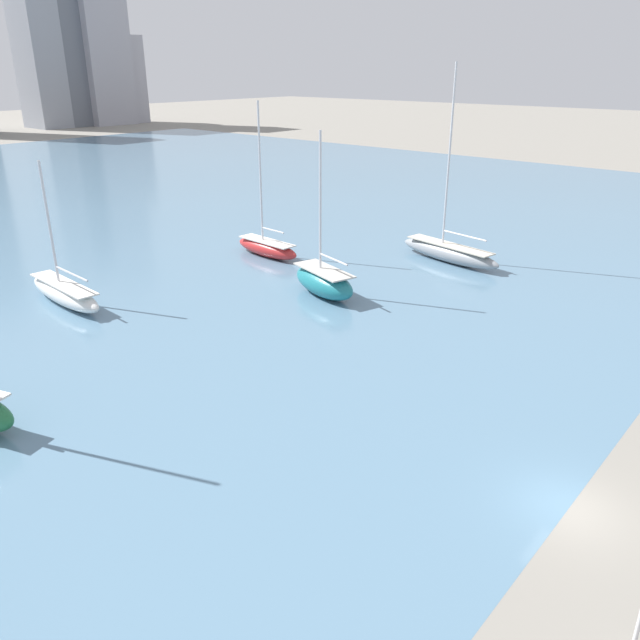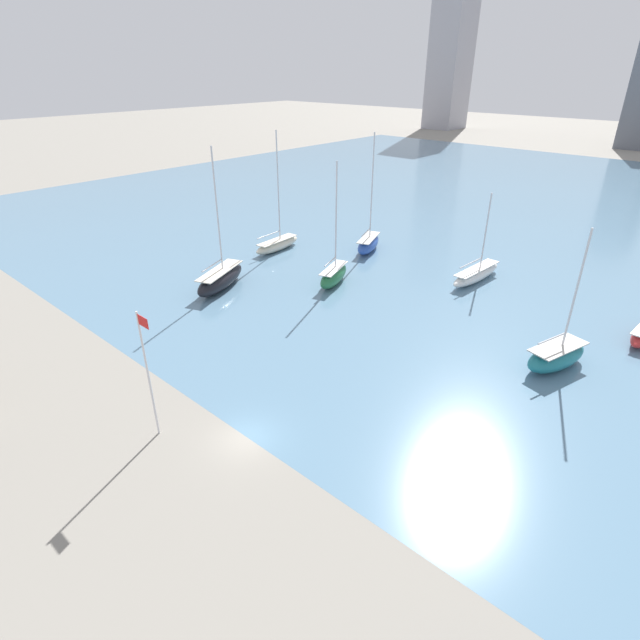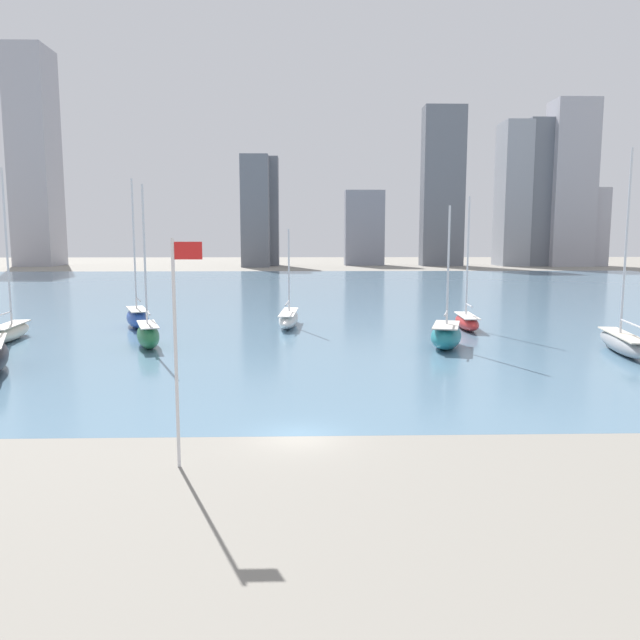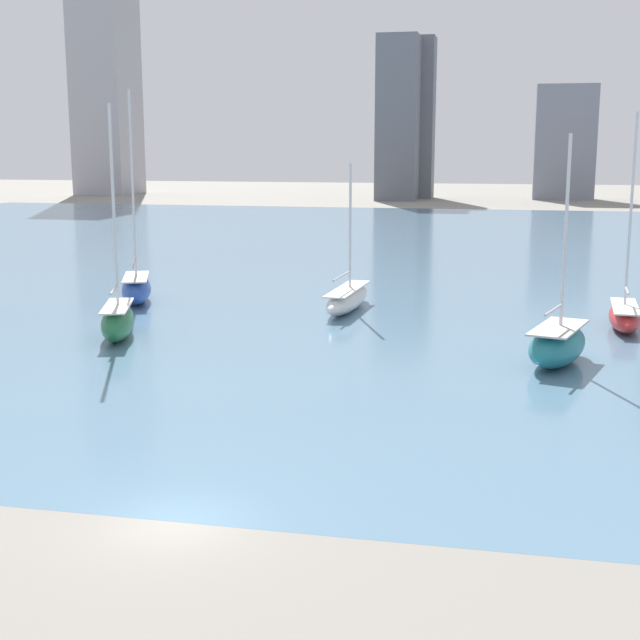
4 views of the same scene
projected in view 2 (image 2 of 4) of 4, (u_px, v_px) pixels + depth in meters
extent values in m
plane|color=gray|center=(247.00, 438.00, 34.13)|extent=(500.00, 500.00, 0.00)
cube|color=slate|center=(579.00, 223.00, 80.38)|extent=(180.00, 140.00, 0.00)
cylinder|color=silver|center=(148.00, 376.00, 32.41)|extent=(0.14, 0.14, 9.40)
cube|color=red|center=(143.00, 322.00, 30.12)|extent=(1.10, 0.03, 0.70)
cube|color=#9E9EA8|center=(454.00, 31.00, 183.26)|extent=(12.09, 14.19, 66.83)
ellipsoid|color=black|center=(221.00, 279.00, 56.33)|extent=(5.66, 9.17, 2.20)
cube|color=beige|center=(220.00, 271.00, 55.85)|extent=(4.64, 7.52, 0.10)
cube|color=#2D2D33|center=(221.00, 284.00, 56.61)|extent=(0.76, 1.54, 0.99)
cylinder|color=silver|center=(217.00, 210.00, 53.36)|extent=(0.18, 0.18, 13.24)
cylinder|color=silver|center=(212.00, 265.00, 54.16)|extent=(1.70, 3.87, 0.14)
ellipsoid|color=#236B3D|center=(334.00, 276.00, 57.42)|extent=(3.75, 6.73, 2.04)
cube|color=silver|center=(334.00, 268.00, 56.98)|extent=(3.08, 5.52, 0.10)
cube|color=#2D2D33|center=(334.00, 281.00, 57.68)|extent=(0.52, 1.16, 0.92)
cylinder|color=silver|center=(336.00, 216.00, 54.67)|extent=(0.18, 0.18, 11.73)
cylinder|color=silver|center=(330.00, 262.00, 55.57)|extent=(1.12, 3.03, 0.14)
ellipsoid|color=#1E757F|center=(556.00, 357.00, 41.61)|extent=(4.26, 7.06, 2.04)
cube|color=#BCB7AD|center=(559.00, 347.00, 41.17)|extent=(3.50, 5.79, 0.10)
cube|color=#2D2D33|center=(555.00, 362.00, 41.86)|extent=(0.48, 1.19, 0.92)
cylinder|color=silver|center=(577.00, 290.00, 39.10)|extent=(0.18, 0.18, 9.95)
cylinder|color=silver|center=(552.00, 338.00, 40.06)|extent=(1.10, 3.38, 0.14)
ellipsoid|color=beige|center=(277.00, 245.00, 68.13)|extent=(2.60, 8.24, 1.48)
cube|color=beige|center=(277.00, 240.00, 67.81)|extent=(2.13, 6.76, 0.10)
cube|color=#2D2D33|center=(277.00, 248.00, 68.31)|extent=(0.28, 1.47, 0.67)
cylinder|color=silver|center=(278.00, 187.00, 65.01)|extent=(0.18, 0.18, 14.02)
cylinder|color=silver|center=(269.00, 235.00, 66.16)|extent=(0.50, 4.41, 0.14)
ellipsoid|color=#284CA8|center=(368.00, 244.00, 67.69)|extent=(4.47, 7.32, 1.95)
cube|color=#BCB7AD|center=(369.00, 238.00, 67.26)|extent=(3.66, 6.00, 0.10)
cube|color=#2D2D33|center=(368.00, 248.00, 67.93)|extent=(0.60, 1.24, 0.88)
cylinder|color=silver|center=(372.00, 186.00, 64.62)|extent=(0.18, 0.18, 13.35)
cylinder|color=silver|center=(366.00, 232.00, 65.59)|extent=(1.49, 3.61, 0.14)
ellipsoid|color=white|center=(476.00, 274.00, 58.47)|extent=(2.43, 9.60, 1.57)
cube|color=silver|center=(477.00, 269.00, 58.14)|extent=(1.99, 7.87, 0.10)
cube|color=#2D2D33|center=(476.00, 278.00, 58.67)|extent=(0.26, 1.72, 0.71)
cylinder|color=silver|center=(486.00, 231.00, 56.59)|extent=(0.18, 0.18, 8.61)
cylinder|color=silver|center=(471.00, 263.00, 56.59)|extent=(0.41, 4.69, 0.14)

